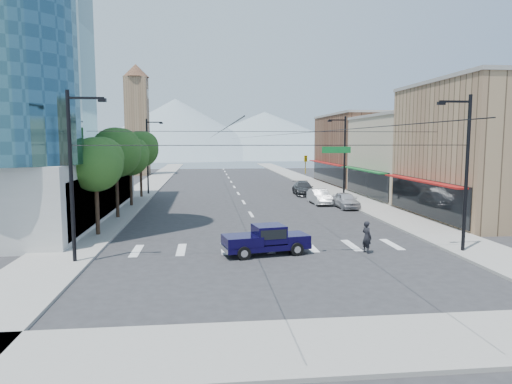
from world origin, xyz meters
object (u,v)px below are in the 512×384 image
pedestrian (367,237)px  parked_car_near (346,200)px  parked_car_mid (319,197)px  parked_car_far (303,189)px  pickup_truck (266,239)px

pedestrian → parked_car_near: 17.68m
parked_car_near → pedestrian: bearing=-104.8°
parked_car_mid → parked_car_far: 7.79m
parked_car_far → pickup_truck: bearing=-103.6°
pickup_truck → parked_car_mid: 21.54m
parked_car_near → parked_car_mid: size_ratio=0.97×
pedestrian → parked_car_near: (4.13, 17.19, -0.17)m
pedestrian → parked_car_far: 28.15m
pickup_truck → pedestrian: (5.83, -0.32, 0.06)m
parked_car_near → parked_car_mid: 3.56m
pickup_truck → parked_car_far: pickup_truck is taller
parked_car_near → parked_car_mid: (-1.80, 3.07, -0.00)m
parked_car_near → parked_car_far: size_ratio=0.83×
parked_car_near → parked_car_far: parked_car_far is taller
parked_car_far → parked_car_mid: bearing=-87.2°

